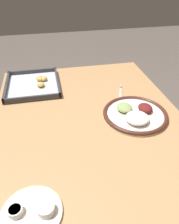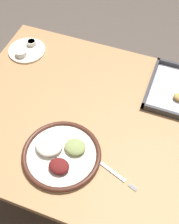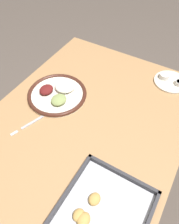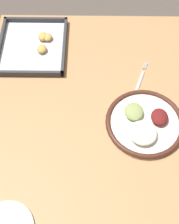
% 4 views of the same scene
% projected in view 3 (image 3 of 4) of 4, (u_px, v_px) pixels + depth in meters
% --- Properties ---
extents(ground_plane, '(8.00, 8.00, 0.00)m').
position_uv_depth(ground_plane, '(88.00, 180.00, 1.58)').
color(ground_plane, '#564C44').
extents(dining_table, '(1.11, 0.88, 0.72)m').
position_uv_depth(dining_table, '(88.00, 131.00, 1.11)').
color(dining_table, '#AD7F51').
rests_on(dining_table, ground_plane).
extents(dinner_plate, '(0.30, 0.30, 0.05)m').
position_uv_depth(dinner_plate, '(58.00, 93.00, 1.11)').
color(dinner_plate, white).
rests_on(dinner_plate, dining_table).
extents(fork, '(0.22, 0.09, 0.00)m').
position_uv_depth(fork, '(35.00, 121.00, 1.01)').
color(fork, '#B2B2B7').
rests_on(fork, dining_table).
extents(saucer_plate, '(0.18, 0.18, 0.04)m').
position_uv_depth(saucer_plate, '(171.00, 81.00, 1.18)').
color(saucer_plate, beige).
rests_on(saucer_plate, dining_table).
extents(baking_tray, '(0.34, 0.30, 0.04)m').
position_uv_depth(baking_tray, '(100.00, 214.00, 0.75)').
color(baking_tray, '#333338').
rests_on(baking_tray, dining_table).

